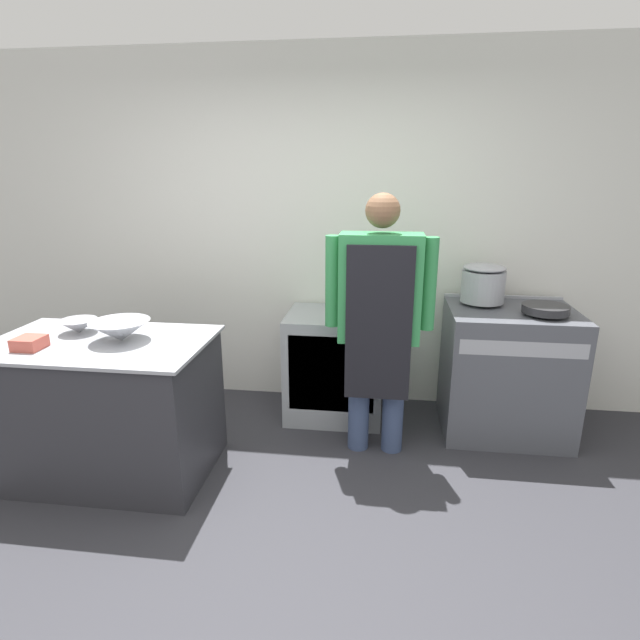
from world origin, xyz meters
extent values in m
plane|color=#2D2D33|center=(0.00, 0.00, 0.00)|extent=(14.00, 14.00, 0.00)
cube|color=silver|center=(0.00, 2.04, 1.35)|extent=(8.00, 0.05, 2.70)
cube|color=#2D2D33|center=(-1.16, 0.76, 0.42)|extent=(1.23, 0.77, 0.84)
cube|color=#9EA0A8|center=(-1.16, 0.76, 0.85)|extent=(1.28, 0.80, 0.02)
cube|color=#4C4F56|center=(1.38, 1.61, 0.45)|extent=(0.85, 0.70, 0.91)
cube|color=#9EA0A8|center=(1.38, 1.28, 0.74)|extent=(0.79, 0.03, 0.10)
cube|color=#9EA0A8|center=(1.38, 1.95, 0.92)|extent=(0.85, 0.03, 0.02)
cube|color=#93999E|center=(0.15, 1.70, 0.40)|extent=(0.72, 0.59, 0.81)
cube|color=silver|center=(0.15, 1.41, 0.44)|extent=(0.61, 0.02, 0.56)
cylinder|color=#38476B|center=(0.36, 1.22, 0.39)|extent=(0.14, 0.14, 0.78)
cylinder|color=#38476B|center=(0.58, 1.22, 0.39)|extent=(0.14, 0.14, 0.78)
cube|color=#338C4C|center=(0.47, 1.22, 1.12)|extent=(0.51, 0.22, 0.68)
cube|color=black|center=(0.47, 1.10, 0.92)|extent=(0.41, 0.02, 0.97)
cylinder|color=#338C4C|center=(0.17, 1.22, 1.15)|extent=(0.09, 0.09, 0.58)
cylinder|color=#338C4C|center=(0.77, 1.22, 1.15)|extent=(0.09, 0.09, 0.58)
sphere|color=brown|center=(0.47, 1.22, 1.59)|extent=(0.21, 0.21, 0.21)
cone|color=#9EA0A8|center=(-1.03, 0.78, 0.92)|extent=(0.35, 0.35, 0.12)
cone|color=#9EA0A8|center=(-1.36, 0.89, 0.90)|extent=(0.23, 0.23, 0.08)
cube|color=#B24C3F|center=(-1.47, 0.58, 0.89)|extent=(0.15, 0.15, 0.07)
cylinder|color=#9EA0A8|center=(1.19, 1.74, 1.04)|extent=(0.30, 0.30, 0.22)
ellipsoid|color=#9EA0A8|center=(1.19, 1.74, 1.17)|extent=(0.29, 0.29, 0.05)
cylinder|color=#262628|center=(1.55, 1.49, 0.95)|extent=(0.30, 0.30, 0.05)
camera|label=1|loc=(0.49, -1.82, 1.82)|focal=28.00mm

